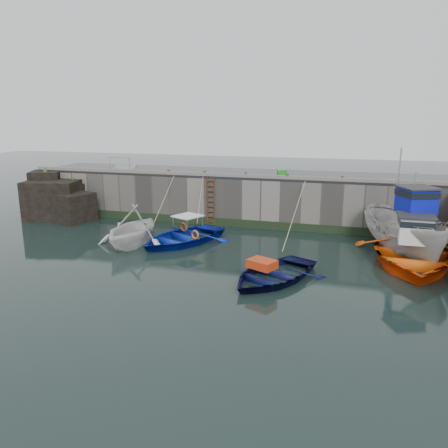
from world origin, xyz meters
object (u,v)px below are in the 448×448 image
(boat_near_navy, at_px, (273,279))
(bollard_c, at_px, (246,175))
(boat_near_white, at_px, (133,245))
(fish_crate, at_px, (282,172))
(bollard_b, at_px, (205,173))
(bollard_d, at_px, (287,176))
(boat_far_white, at_px, (406,234))
(bollard_a, at_px, (169,172))
(ladder, at_px, (211,201))
(boat_near_blue, at_px, (182,242))
(boat_far_orange, at_px, (411,253))
(bollard_e, at_px, (342,179))

(boat_near_navy, xyz_separation_m, bollard_c, (-3.39, 8.76, 3.30))
(boat_near_white, bearing_deg, fish_crate, 47.81)
(bollard_b, distance_m, bollard_d, 5.30)
(boat_near_white, height_order, fish_crate, fish_crate)
(fish_crate, height_order, bollard_b, fish_crate)
(boat_far_white, xyz_separation_m, bollard_a, (-14.36, 3.53, 2.19))
(boat_near_white, xyz_separation_m, bollard_d, (7.48, 5.75, 3.30))
(ladder, height_order, boat_near_blue, ladder)
(boat_far_white, bearing_deg, boat_near_blue, 161.17)
(boat_near_white, relative_size, bollard_c, 17.03)
(ladder, relative_size, boat_far_orange, 0.42)
(boat_near_navy, bearing_deg, bollard_c, 135.28)
(boat_far_orange, distance_m, bollard_a, 15.49)
(boat_near_white, bearing_deg, bollard_b, 69.58)
(boat_near_navy, distance_m, bollard_b, 11.17)
(fish_crate, relative_size, bollard_a, 2.13)
(bollard_b, bearing_deg, boat_near_white, -110.77)
(boat_far_orange, distance_m, bollard_b, 13.18)
(bollard_a, relative_size, bollard_c, 1.00)
(fish_crate, bearing_deg, bollard_e, -47.43)
(boat_near_white, relative_size, boat_far_orange, 0.63)
(bollard_a, bearing_deg, boat_near_white, -86.80)
(fish_crate, bearing_deg, boat_near_navy, -105.39)
(ladder, relative_size, boat_far_white, 0.44)
(boat_near_blue, height_order, boat_far_white, boat_far_white)
(bollard_c, bearing_deg, bollard_d, 0.00)
(boat_near_white, xyz_separation_m, bollard_a, (-0.32, 5.75, 3.30))
(boat_near_white, height_order, boat_near_blue, boat_near_white)
(boat_far_white, distance_m, boat_far_orange, 1.31)
(bollard_a, bearing_deg, ladder, -6.38)
(bollard_b, distance_m, bollard_e, 8.50)
(bollard_d, bearing_deg, bollard_a, 180.00)
(bollard_a, distance_m, bollard_b, 2.50)
(boat_near_blue, relative_size, bollard_b, 19.71)
(boat_far_orange, bearing_deg, boat_near_navy, -144.78)
(ladder, relative_size, bollard_c, 11.43)
(boat_near_white, height_order, boat_far_orange, boat_far_orange)
(boat_near_white, relative_size, fish_crate, 8.00)
(bollard_a, distance_m, bollard_d, 7.80)
(boat_near_white, bearing_deg, ladder, 64.01)
(bollard_b, height_order, bollard_d, same)
(boat_far_orange, relative_size, bollard_b, 26.93)
(boat_far_orange, height_order, bollard_b, boat_far_orange)
(boat_far_orange, bearing_deg, bollard_e, 127.40)
(bollard_a, height_order, bollard_c, same)
(boat_near_navy, height_order, bollard_e, bollard_e)
(bollard_b, height_order, bollard_c, same)
(boat_near_blue, xyz_separation_m, bollard_e, (8.30, 4.57, 3.30))
(boat_near_blue, distance_m, boat_far_orange, 11.81)
(bollard_b, xyz_separation_m, bollard_d, (5.30, 0.00, 0.00))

